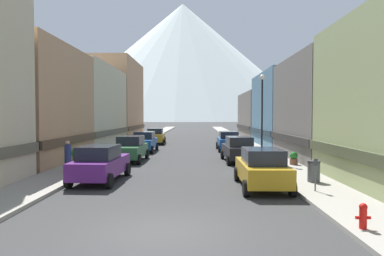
{
  "coord_description": "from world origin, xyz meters",
  "views": [
    {
      "loc": [
        0.93,
        -9.45,
        3.24
      ],
      "look_at": [
        0.13,
        43.53,
        1.31
      ],
      "focal_mm": 32.38,
      "sensor_mm": 36.0,
      "label": 1
    }
  ],
  "objects_px": {
    "car_right_0": "(262,168)",
    "potted_plant_1": "(294,158)",
    "car_left_3": "(156,136)",
    "car_right_2": "(228,141)",
    "car_left_2": "(144,142)",
    "car_left_0": "(100,163)",
    "car_right_1": "(239,149)",
    "pedestrian_0": "(68,157)",
    "streetlamp_right": "(262,104)",
    "potted_plant_0": "(77,154)",
    "car_left_1": "(130,148)",
    "parking_meter_near": "(315,170)",
    "trash_bin_right": "(314,171)",
    "fire_hydrant_near": "(363,215)"
  },
  "relations": [
    {
      "from": "car_right_0",
      "to": "potted_plant_1",
      "type": "bearing_deg",
      "value": 63.58
    },
    {
      "from": "car_left_3",
      "to": "car_right_2",
      "type": "bearing_deg",
      "value": -44.11
    },
    {
      "from": "car_left_2",
      "to": "car_right_0",
      "type": "distance_m",
      "value": 17.24
    },
    {
      "from": "car_left_0",
      "to": "car_right_0",
      "type": "height_order",
      "value": "same"
    },
    {
      "from": "car_right_1",
      "to": "pedestrian_0",
      "type": "distance_m",
      "value": 11.2
    },
    {
      "from": "car_left_3",
      "to": "streetlamp_right",
      "type": "height_order",
      "value": "streetlamp_right"
    },
    {
      "from": "potted_plant_0",
      "to": "car_left_1",
      "type": "bearing_deg",
      "value": 27.96
    },
    {
      "from": "car_left_0",
      "to": "car_left_2",
      "type": "xyz_separation_m",
      "value": [
        0.0,
        14.02,
        0.0
      ]
    },
    {
      "from": "car_left_2",
      "to": "potted_plant_0",
      "type": "bearing_deg",
      "value": -111.42
    },
    {
      "from": "car_left_3",
      "to": "parking_meter_near",
      "type": "distance_m",
      "value": 26.83
    },
    {
      "from": "car_right_0",
      "to": "trash_bin_right",
      "type": "height_order",
      "value": "car_right_0"
    },
    {
      "from": "car_right_1",
      "to": "car_right_2",
      "type": "relative_size",
      "value": 1.02
    },
    {
      "from": "car_left_1",
      "to": "streetlamp_right",
      "type": "bearing_deg",
      "value": -4.19
    },
    {
      "from": "car_right_2",
      "to": "potted_plant_0",
      "type": "distance_m",
      "value": 14.18
    },
    {
      "from": "trash_bin_right",
      "to": "pedestrian_0",
      "type": "bearing_deg",
      "value": 166.8
    },
    {
      "from": "car_right_2",
      "to": "streetlamp_right",
      "type": "relative_size",
      "value": 0.75
    },
    {
      "from": "car_right_2",
      "to": "pedestrian_0",
      "type": "xyz_separation_m",
      "value": [
        -10.05,
        -12.77,
        0.03
      ]
    },
    {
      "from": "potted_plant_0",
      "to": "streetlamp_right",
      "type": "relative_size",
      "value": 0.17
    },
    {
      "from": "pedestrian_0",
      "to": "streetlamp_right",
      "type": "relative_size",
      "value": 0.29
    },
    {
      "from": "fire_hydrant_near",
      "to": "streetlamp_right",
      "type": "xyz_separation_m",
      "value": [
        -0.1,
        14.25,
        3.46
      ]
    },
    {
      "from": "trash_bin_right",
      "to": "potted_plant_0",
      "type": "bearing_deg",
      "value": 153.9
    },
    {
      "from": "car_left_0",
      "to": "car_right_1",
      "type": "bearing_deg",
      "value": 43.46
    },
    {
      "from": "car_left_1",
      "to": "car_left_0",
      "type": "bearing_deg",
      "value": -90.03
    },
    {
      "from": "streetlamp_right",
      "to": "fire_hydrant_near",
      "type": "bearing_deg",
      "value": -89.6
    },
    {
      "from": "car_left_2",
      "to": "potted_plant_0",
      "type": "relative_size",
      "value": 4.51
    },
    {
      "from": "car_left_0",
      "to": "parking_meter_near",
      "type": "distance_m",
      "value": 9.92
    },
    {
      "from": "car_left_3",
      "to": "car_right_2",
      "type": "relative_size",
      "value": 1.01
    },
    {
      "from": "potted_plant_1",
      "to": "fire_hydrant_near",
      "type": "bearing_deg",
      "value": -97.16
    },
    {
      "from": "car_left_2",
      "to": "streetlamp_right",
      "type": "relative_size",
      "value": 0.75
    },
    {
      "from": "parking_meter_near",
      "to": "fire_hydrant_near",
      "type": "bearing_deg",
      "value": -93.66
    },
    {
      "from": "car_left_0",
      "to": "pedestrian_0",
      "type": "distance_m",
      "value": 3.34
    },
    {
      "from": "car_right_2",
      "to": "streetlamp_right",
      "type": "height_order",
      "value": "streetlamp_right"
    },
    {
      "from": "car_right_0",
      "to": "car_right_1",
      "type": "xyz_separation_m",
      "value": [
        0.0,
        8.67,
        0.0
      ]
    },
    {
      "from": "parking_meter_near",
      "to": "potted_plant_1",
      "type": "xyz_separation_m",
      "value": [
        1.25,
        7.65,
        -0.46
      ]
    },
    {
      "from": "car_left_3",
      "to": "car_right_0",
      "type": "relative_size",
      "value": 1.01
    },
    {
      "from": "car_left_3",
      "to": "fire_hydrant_near",
      "type": "height_order",
      "value": "car_left_3"
    },
    {
      "from": "potted_plant_0",
      "to": "pedestrian_0",
      "type": "bearing_deg",
      "value": -78.18
    },
    {
      "from": "car_left_0",
      "to": "potted_plant_1",
      "type": "distance_m",
      "value": 11.9
    },
    {
      "from": "car_left_1",
      "to": "pedestrian_0",
      "type": "relative_size",
      "value": 2.62
    },
    {
      "from": "trash_bin_right",
      "to": "potted_plant_1",
      "type": "height_order",
      "value": "trash_bin_right"
    },
    {
      "from": "car_right_0",
      "to": "car_right_1",
      "type": "bearing_deg",
      "value": 89.98
    },
    {
      "from": "car_right_1",
      "to": "streetlamp_right",
      "type": "relative_size",
      "value": 0.76
    },
    {
      "from": "car_left_1",
      "to": "car_left_3",
      "type": "height_order",
      "value": "same"
    },
    {
      "from": "car_left_0",
      "to": "car_right_2",
      "type": "distance_m",
      "value": 16.86
    },
    {
      "from": "car_left_0",
      "to": "car_left_1",
      "type": "height_order",
      "value": "same"
    },
    {
      "from": "potted_plant_1",
      "to": "car_left_1",
      "type": "bearing_deg",
      "value": 166.57
    },
    {
      "from": "fire_hydrant_near",
      "to": "potted_plant_1",
      "type": "xyz_separation_m",
      "value": [
        1.55,
        12.34,
        0.02
      ]
    },
    {
      "from": "car_right_1",
      "to": "pedestrian_0",
      "type": "relative_size",
      "value": 2.65
    },
    {
      "from": "car_left_0",
      "to": "streetlamp_right",
      "type": "relative_size",
      "value": 0.76
    },
    {
      "from": "car_left_3",
      "to": "car_right_0",
      "type": "height_order",
      "value": "same"
    }
  ]
}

